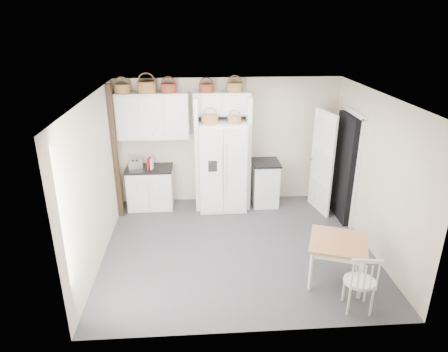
{
  "coord_description": "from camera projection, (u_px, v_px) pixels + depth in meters",
  "views": [
    {
      "loc": [
        -0.64,
        -5.91,
        3.7
      ],
      "look_at": [
        -0.2,
        0.4,
        1.17
      ],
      "focal_mm": 32.0,
      "sensor_mm": 36.0,
      "label": 1
    }
  ],
  "objects": [
    {
      "name": "basket_fridge_a",
      "position": [
        210.0,
        119.0,
        7.57
      ],
      "size": [
        0.32,
        0.32,
        0.17
      ],
      "primitive_type": "cylinder",
      "color": "brown",
      "rests_on": "refrigerator"
    },
    {
      "name": "basket_upper_b",
      "position": [
        147.0,
        87.0,
        7.57
      ],
      "size": [
        0.36,
        0.36,
        0.21
      ],
      "primitive_type": "cylinder",
      "color": "brown",
      "rests_on": "upper_cabinet"
    },
    {
      "name": "fridge_panel_left",
      "position": [
        197.0,
        153.0,
        8.0
      ],
      "size": [
        0.08,
        0.6,
        2.3
      ],
      "primitive_type": "cube",
      "color": "silver",
      "rests_on": "floor"
    },
    {
      "name": "bridge_cabinet",
      "position": [
        222.0,
        103.0,
        7.79
      ],
      "size": [
        1.12,
        0.34,
        0.45
      ],
      "primitive_type": "cube",
      "color": "silver",
      "rests_on": "wall_back"
    },
    {
      "name": "dining_table",
      "position": [
        336.0,
        260.0,
        5.92
      ],
      "size": [
        1.03,
        1.03,
        0.67
      ],
      "primitive_type": "cube",
      "rotation": [
        0.0,
        0.0,
        -0.35
      ],
      "color": "olive",
      "rests_on": "floor"
    },
    {
      "name": "wall_left",
      "position": [
        96.0,
        181.0,
        6.27
      ],
      "size": [
        0.0,
        4.0,
        4.0
      ],
      "primitive_type": "plane",
      "rotation": [
        1.57,
        0.0,
        1.57
      ],
      "color": "#BBAB9B",
      "rests_on": "floor"
    },
    {
      "name": "basket_upper_a",
      "position": [
        122.0,
        89.0,
        7.55
      ],
      "size": [
        0.3,
        0.3,
        0.17
      ],
      "primitive_type": "cylinder",
      "color": "brown",
      "rests_on": "upper_cabinet"
    },
    {
      "name": "wall_right",
      "position": [
        374.0,
        174.0,
        6.56
      ],
      "size": [
        0.0,
        4.0,
        4.0
      ],
      "primitive_type": "plane",
      "rotation": [
        1.57,
        0.0,
        -1.57
      ],
      "color": "#BBAB9B",
      "rests_on": "floor"
    },
    {
      "name": "basket_fridge_b",
      "position": [
        234.0,
        120.0,
        7.61
      ],
      "size": [
        0.26,
        0.26,
        0.14
      ],
      "primitive_type": "cylinder",
      "color": "brown",
      "rests_on": "refrigerator"
    },
    {
      "name": "refrigerator",
      "position": [
        222.0,
        166.0,
        8.05
      ],
      "size": [
        0.93,
        0.75,
        1.8
      ],
      "primitive_type": "cube",
      "color": "white",
      "rests_on": "floor"
    },
    {
      "name": "doorway_void",
      "position": [
        346.0,
        168.0,
        7.58
      ],
      "size": [
        0.18,
        0.85,
        2.05
      ],
      "primitive_type": "cube",
      "color": "black",
      "rests_on": "floor"
    },
    {
      "name": "basket_bridge_b",
      "position": [
        235.0,
        87.0,
        7.69
      ],
      "size": [
        0.31,
        0.31,
        0.17
      ],
      "primitive_type": "cylinder",
      "color": "brown",
      "rests_on": "bridge_cabinet"
    },
    {
      "name": "ceiling",
      "position": [
        240.0,
        96.0,
        5.93
      ],
      "size": [
        4.5,
        4.5,
        0.0
      ],
      "primitive_type": "plane",
      "color": "white",
      "rests_on": "wall_back"
    },
    {
      "name": "counter_left",
      "position": [
        149.0,
        169.0,
        8.05
      ],
      "size": [
        0.94,
        0.6,
        0.04
      ],
      "primitive_type": "cube",
      "color": "black",
      "rests_on": "base_cab_left"
    },
    {
      "name": "basket_upper_c",
      "position": [
        168.0,
        88.0,
        7.61
      ],
      "size": [
        0.3,
        0.3,
        0.17
      ],
      "primitive_type": "cylinder",
      "color": "maroon",
      "rests_on": "upper_cabinet"
    },
    {
      "name": "base_cab_right",
      "position": [
        265.0,
        184.0,
        8.35
      ],
      "size": [
        0.51,
        0.62,
        0.9
      ],
      "primitive_type": "cube",
      "color": "silver",
      "rests_on": "floor"
    },
    {
      "name": "base_cab_left",
      "position": [
        150.0,
        188.0,
        8.21
      ],
      "size": [
        0.9,
        0.57,
        0.83
      ],
      "primitive_type": "cube",
      "color": "silver",
      "rests_on": "floor"
    },
    {
      "name": "upper_cabinet",
      "position": [
        153.0,
        116.0,
        7.79
      ],
      "size": [
        1.4,
        0.34,
        0.9
      ],
      "primitive_type": "cube",
      "color": "silver",
      "rests_on": "wall_back"
    },
    {
      "name": "windsor_chair",
      "position": [
        360.0,
        281.0,
        5.3
      ],
      "size": [
        0.47,
        0.44,
        0.87
      ],
      "primitive_type": "cube",
      "rotation": [
        0.0,
        0.0,
        -0.13
      ],
      "color": "silver",
      "rests_on": "floor"
    },
    {
      "name": "wall_back",
      "position": [
        228.0,
        141.0,
        8.26
      ],
      "size": [
        4.5,
        0.0,
        4.5
      ],
      "primitive_type": "plane",
      "rotation": [
        1.57,
        0.0,
        0.0
      ],
      "color": "#BBAB9B",
      "rests_on": "floor"
    },
    {
      "name": "fridge_panel_right",
      "position": [
        247.0,
        152.0,
        8.06
      ],
      "size": [
        0.08,
        0.6,
        2.3
      ],
      "primitive_type": "cube",
      "color": "silver",
      "rests_on": "floor"
    },
    {
      "name": "basket_bridge_a",
      "position": [
        206.0,
        88.0,
        7.66
      ],
      "size": [
        0.28,
        0.28,
        0.16
      ],
      "primitive_type": "cylinder",
      "color": "maroon",
      "rests_on": "bridge_cabinet"
    },
    {
      "name": "cookbook_red",
      "position": [
        149.0,
        164.0,
        7.92
      ],
      "size": [
        0.06,
        0.16,
        0.24
      ],
      "primitive_type": "cube",
      "rotation": [
        0.0,
        0.0,
        -0.2
      ],
      "color": "#AB0B10",
      "rests_on": "counter_left"
    },
    {
      "name": "floor",
      "position": [
        237.0,
        247.0,
        6.89
      ],
      "size": [
        4.5,
        4.5,
        0.0
      ],
      "primitive_type": "plane",
      "color": "#44434E",
      "rests_on": "ground"
    },
    {
      "name": "trim_post",
      "position": [
        115.0,
        154.0,
        7.52
      ],
      "size": [
        0.09,
        0.09,
        2.6
      ],
      "primitive_type": "cube",
      "color": "black",
      "rests_on": "floor"
    },
    {
      "name": "door_slab",
      "position": [
        322.0,
        163.0,
        7.86
      ],
      "size": [
        0.21,
        0.79,
        2.05
      ],
      "primitive_type": "cube",
      "rotation": [
        0.0,
        0.0,
        -1.36
      ],
      "color": "white",
      "rests_on": "floor"
    },
    {
      "name": "cookbook_cream",
      "position": [
        152.0,
        164.0,
        7.93
      ],
      "size": [
        0.06,
        0.14,
        0.21
      ],
      "primitive_type": "cube",
      "rotation": [
        0.0,
        0.0,
        -0.19
      ],
      "color": "beige",
      "rests_on": "counter_left"
    },
    {
      "name": "toaster",
      "position": [
        135.0,
        165.0,
        7.9
      ],
      "size": [
        0.31,
        0.23,
        0.19
      ],
      "primitive_type": "cube",
      "rotation": [
        0.0,
        0.0,
        0.27
      ],
      "color": "silver",
      "rests_on": "counter_left"
    },
    {
      "name": "counter_right",
      "position": [
        266.0,
        162.0,
        8.17
      ],
      "size": [
        0.55,
        0.66,
        0.04
      ],
      "primitive_type": "cube",
      "color": "black",
      "rests_on": "base_cab_right"
    }
  ]
}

